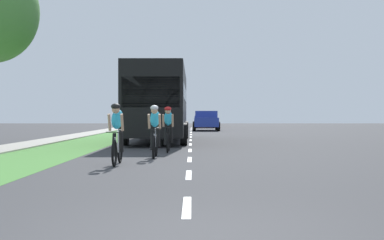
{
  "coord_description": "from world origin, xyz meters",
  "views": [
    {
      "loc": [
        0.07,
        -5.45,
        1.28
      ],
      "look_at": [
        0.15,
        14.7,
        1.1
      ],
      "focal_mm": 50.17,
      "sensor_mm": 36.0,
      "label": 1
    }
  ],
  "objects_px": {
    "cyclist_lead": "(115,133)",
    "pickup_blue": "(204,121)",
    "cyclist_distant": "(166,129)",
    "sedan_red": "(203,120)",
    "suv_silver": "(201,118)",
    "cyclist_trailing": "(153,131)",
    "bus_black": "(158,101)"
  },
  "relations": [
    {
      "from": "pickup_blue",
      "to": "suv_silver",
      "type": "xyz_separation_m",
      "value": [
        0.21,
        20.16,
        0.12
      ]
    },
    {
      "from": "bus_black",
      "to": "sedan_red",
      "type": "height_order",
      "value": "bus_black"
    },
    {
      "from": "cyclist_trailing",
      "to": "suv_silver",
      "type": "height_order",
      "value": "suv_silver"
    },
    {
      "from": "cyclist_distant",
      "to": "sedan_red",
      "type": "height_order",
      "value": "cyclist_distant"
    },
    {
      "from": "cyclist_lead",
      "to": "pickup_blue",
      "type": "xyz_separation_m",
      "value": [
        3.09,
        31.15,
        0.02
      ]
    },
    {
      "from": "cyclist_lead",
      "to": "cyclist_distant",
      "type": "bearing_deg",
      "value": 77.46
    },
    {
      "from": "cyclist_distant",
      "to": "pickup_blue",
      "type": "relative_size",
      "value": 0.34
    },
    {
      "from": "cyclist_trailing",
      "to": "pickup_blue",
      "type": "xyz_separation_m",
      "value": [
        2.29,
        28.7,
        0.02
      ]
    },
    {
      "from": "cyclist_trailing",
      "to": "sedan_red",
      "type": "xyz_separation_m",
      "value": [
        2.45,
        39.52,
        -0.04
      ]
    },
    {
      "from": "sedan_red",
      "to": "pickup_blue",
      "type": "bearing_deg",
      "value": -90.87
    },
    {
      "from": "bus_black",
      "to": "sedan_red",
      "type": "bearing_deg",
      "value": 84.29
    },
    {
      "from": "cyclist_distant",
      "to": "sedan_red",
      "type": "distance_m",
      "value": 37.11
    },
    {
      "from": "cyclist_trailing",
      "to": "pickup_blue",
      "type": "height_order",
      "value": "pickup_blue"
    },
    {
      "from": "cyclist_lead",
      "to": "bus_black",
      "type": "distance_m",
      "value": 12.75
    },
    {
      "from": "cyclist_distant",
      "to": "suv_silver",
      "type": "distance_m",
      "value": 46.44
    },
    {
      "from": "suv_silver",
      "to": "sedan_red",
      "type": "bearing_deg",
      "value": -90.3
    },
    {
      "from": "bus_black",
      "to": "pickup_blue",
      "type": "bearing_deg",
      "value": 81.48
    },
    {
      "from": "pickup_blue",
      "to": "cyclist_trailing",
      "type": "bearing_deg",
      "value": -94.56
    },
    {
      "from": "cyclist_lead",
      "to": "cyclist_trailing",
      "type": "distance_m",
      "value": 2.57
    },
    {
      "from": "cyclist_lead",
      "to": "bus_black",
      "type": "bearing_deg",
      "value": 88.52
    },
    {
      "from": "cyclist_lead",
      "to": "sedan_red",
      "type": "xyz_separation_m",
      "value": [
        3.25,
        41.96,
        -0.04
      ]
    },
    {
      "from": "cyclist_trailing",
      "to": "pickup_blue",
      "type": "distance_m",
      "value": 28.8
    },
    {
      "from": "cyclist_trailing",
      "to": "cyclist_distant",
      "type": "relative_size",
      "value": 1.0
    },
    {
      "from": "cyclist_lead",
      "to": "cyclist_distant",
      "type": "relative_size",
      "value": 1.0
    },
    {
      "from": "cyclist_lead",
      "to": "bus_black",
      "type": "xyz_separation_m",
      "value": [
        0.33,
        12.69,
        1.17
      ]
    },
    {
      "from": "pickup_blue",
      "to": "suv_silver",
      "type": "bearing_deg",
      "value": 89.39
    },
    {
      "from": "cyclist_trailing",
      "to": "suv_silver",
      "type": "distance_m",
      "value": 48.92
    },
    {
      "from": "bus_black",
      "to": "cyclist_lead",
      "type": "bearing_deg",
      "value": -91.48
    },
    {
      "from": "sedan_red",
      "to": "suv_silver",
      "type": "relative_size",
      "value": 0.91
    },
    {
      "from": "cyclist_trailing",
      "to": "cyclist_distant",
      "type": "height_order",
      "value": "same"
    },
    {
      "from": "cyclist_trailing",
      "to": "bus_black",
      "type": "bearing_deg",
      "value": 92.65
    },
    {
      "from": "cyclist_lead",
      "to": "sedan_red",
      "type": "bearing_deg",
      "value": 85.57
    }
  ]
}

